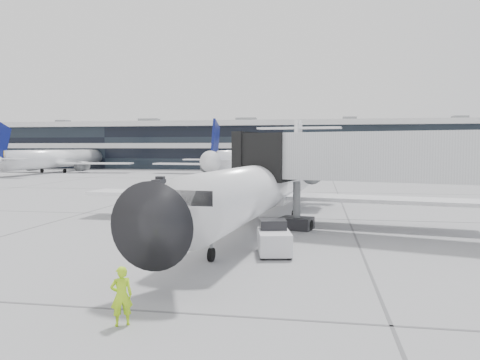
% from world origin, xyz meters
% --- Properties ---
extents(ground, '(220.00, 220.00, 0.00)m').
position_xyz_m(ground, '(0.00, 0.00, 0.00)').
color(ground, gray).
rests_on(ground, ground).
extents(terminal, '(170.00, 22.00, 10.00)m').
position_xyz_m(terminal, '(0.00, 82.00, 5.00)').
color(terminal, black).
rests_on(terminal, ground).
extents(bg_jet_left, '(32.00, 40.00, 9.60)m').
position_xyz_m(bg_jet_left, '(-45.00, 55.00, 0.00)').
color(bg_jet_left, white).
rests_on(bg_jet_left, ground).
extents(bg_jet_center, '(32.00, 40.00, 9.60)m').
position_xyz_m(bg_jet_center, '(-8.00, 55.00, 0.00)').
color(bg_jet_center, white).
rests_on(bg_jet_center, ground).
extents(bg_jet_right, '(32.00, 40.00, 9.60)m').
position_xyz_m(bg_jet_right, '(32.00, 55.00, 0.00)').
color(bg_jet_right, white).
rests_on(bg_jet_right, ground).
extents(regional_jet, '(26.55, 33.15, 7.65)m').
position_xyz_m(regional_jet, '(4.46, -2.09, 2.61)').
color(regional_jet, white).
rests_on(regional_jet, ground).
extents(jet_bridge, '(19.05, 8.26, 6.19)m').
position_xyz_m(jet_bridge, '(13.30, -6.33, 4.51)').
color(jet_bridge, '#B3B5B8').
rests_on(jet_bridge, ground).
extents(ramp_worker, '(0.75, 0.68, 1.73)m').
position_xyz_m(ramp_worker, '(2.37, -21.23, 0.86)').
color(ramp_worker, '#B4F419').
rests_on(ramp_worker, ground).
extents(baggage_tug, '(1.91, 2.72, 1.59)m').
position_xyz_m(baggage_tug, '(5.83, -11.59, 0.71)').
color(baggage_tug, silver).
rests_on(baggage_tug, ground).
extents(traffic_cone, '(0.51, 0.51, 0.61)m').
position_xyz_m(traffic_cone, '(-5.05, 12.75, 0.29)').
color(traffic_cone, '#DA640B').
rests_on(traffic_cone, ground).
extents(far_tug, '(1.36, 2.16, 1.33)m').
position_xyz_m(far_tug, '(-12.59, 24.38, 0.60)').
color(far_tug, black).
rests_on(far_tug, ground).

